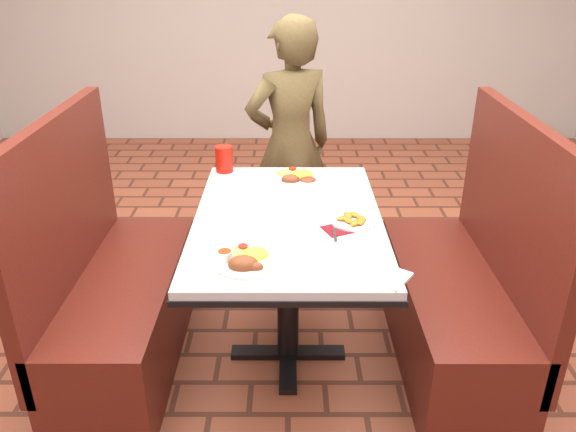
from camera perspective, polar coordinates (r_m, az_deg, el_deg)
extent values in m
plane|color=#9D4D33|center=(2.82, 0.00, -13.93)|extent=(7.00, 7.00, 0.00)
cube|color=silver|center=(2.42, 0.00, -0.37)|extent=(0.80, 1.20, 0.03)
cube|color=black|center=(2.43, 0.00, -0.96)|extent=(0.81, 1.21, 0.02)
cylinder|color=black|center=(2.60, 0.00, -7.83)|extent=(0.10, 0.10, 0.69)
cube|color=black|center=(2.81, 0.00, -13.70)|extent=(0.55, 0.08, 0.03)
cube|color=black|center=(2.81, 0.00, -13.70)|extent=(0.08, 0.55, 0.03)
cube|color=#5C1E15|center=(2.78, -15.87, -9.81)|extent=(0.45, 1.20, 0.45)
cube|color=#5C1E15|center=(2.62, -21.72, -0.98)|extent=(0.06, 1.20, 0.95)
cube|color=#5C1E15|center=(2.78, 15.88, -9.83)|extent=(0.45, 1.20, 0.45)
cube|color=#5C1E15|center=(2.62, 21.74, -1.00)|extent=(0.06, 1.20, 0.95)
imported|color=brown|center=(3.34, 0.20, 7.14)|extent=(0.63, 0.53, 1.48)
cylinder|color=white|center=(2.06, -4.19, -4.56)|extent=(0.25, 0.25, 0.01)
ellipsoid|color=yellow|center=(2.07, -3.38, -3.38)|extent=(0.10, 0.10, 0.05)
ellipsoid|color=#9FCA50|center=(2.09, -5.40, -3.35)|extent=(0.10, 0.08, 0.03)
cylinder|color=red|center=(2.11, -4.60, -3.05)|extent=(0.04, 0.04, 0.01)
ellipsoid|color=brown|center=(2.00, -4.59, -4.32)|extent=(0.11, 0.08, 0.06)
ellipsoid|color=brown|center=(1.99, -3.40, -4.82)|extent=(0.06, 0.04, 0.04)
cylinder|color=white|center=(2.05, -6.44, -4.03)|extent=(0.06, 0.06, 0.04)
cylinder|color=brown|center=(2.04, -6.47, -3.60)|extent=(0.05, 0.05, 0.00)
cylinder|color=white|center=(2.79, 0.87, 3.80)|extent=(0.27, 0.27, 0.02)
ellipsoid|color=yellow|center=(2.81, 1.48, 4.68)|extent=(0.11, 0.11, 0.05)
ellipsoid|color=#9FCA50|center=(2.83, -0.15, 4.65)|extent=(0.11, 0.09, 0.03)
cylinder|color=red|center=(2.85, 0.46, 4.84)|extent=(0.04, 0.04, 0.01)
ellipsoid|color=brown|center=(2.75, 2.03, 3.95)|extent=(0.08, 0.08, 0.03)
ellipsoid|color=brown|center=(2.74, 0.26, 4.13)|extent=(0.09, 0.07, 0.05)
cylinder|color=white|center=(2.37, 6.61, -0.55)|extent=(0.19, 0.19, 0.01)
cube|color=#5E0E15|center=(2.30, 5.02, -1.39)|extent=(0.14, 0.14, 0.00)
cube|color=#B8B8BC|center=(2.26, 4.77, -1.82)|extent=(0.01, 0.15, 0.00)
cylinder|color=red|center=(2.91, -6.50, 5.78)|extent=(0.09, 0.09, 0.13)
cube|color=white|center=(2.00, 9.47, -5.88)|extent=(0.23, 0.22, 0.01)
cube|color=silver|center=(2.05, -2.68, -4.55)|extent=(0.02, 0.16, 0.00)
cube|color=silver|center=(2.05, -3.67, -4.64)|extent=(0.05, 0.15, 0.00)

